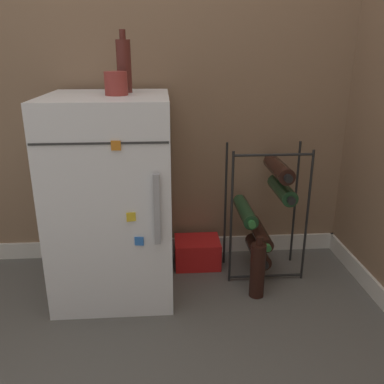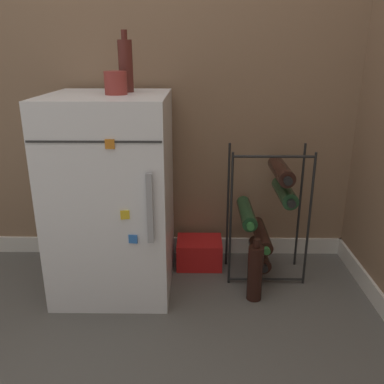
{
  "view_description": "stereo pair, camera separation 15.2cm",
  "coord_description": "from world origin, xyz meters",
  "px_view_note": "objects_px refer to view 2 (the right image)",
  "views": [
    {
      "loc": [
        -0.05,
        -1.36,
        1.08
      ],
      "look_at": [
        0.08,
        0.44,
        0.45
      ],
      "focal_mm": 38.0,
      "sensor_mm": 36.0,
      "label": 1
    },
    {
      "loc": [
        0.1,
        -1.37,
        1.08
      ],
      "look_at": [
        0.08,
        0.44,
        0.45
      ],
      "focal_mm": 38.0,
      "sensor_mm": 36.0,
      "label": 2
    }
  ],
  "objects_px": {
    "soda_box": "(199,252)",
    "fridge_top_cup": "(116,83)",
    "mini_fridge": "(113,194)",
    "loose_bottle_floor": "(255,272)",
    "fridge_top_bottle": "(126,65)",
    "wine_rack": "(267,213)"
  },
  "relations": [
    {
      "from": "soda_box",
      "to": "loose_bottle_floor",
      "type": "height_order",
      "value": "loose_bottle_floor"
    },
    {
      "from": "loose_bottle_floor",
      "to": "fridge_top_bottle",
      "type": "bearing_deg",
      "value": 157.83
    },
    {
      "from": "mini_fridge",
      "to": "fridge_top_bottle",
      "type": "xyz_separation_m",
      "value": [
        0.07,
        0.09,
        0.57
      ]
    },
    {
      "from": "soda_box",
      "to": "fridge_top_bottle",
      "type": "xyz_separation_m",
      "value": [
        -0.33,
        -0.08,
        0.95
      ]
    },
    {
      "from": "soda_box",
      "to": "fridge_top_cup",
      "type": "relative_size",
      "value": 2.47
    },
    {
      "from": "mini_fridge",
      "to": "loose_bottle_floor",
      "type": "relative_size",
      "value": 3.01
    },
    {
      "from": "loose_bottle_floor",
      "to": "soda_box",
      "type": "bearing_deg",
      "value": 128.66
    },
    {
      "from": "mini_fridge",
      "to": "wine_rack",
      "type": "distance_m",
      "value": 0.74
    },
    {
      "from": "mini_fridge",
      "to": "loose_bottle_floor",
      "type": "xyz_separation_m",
      "value": [
        0.65,
        -0.15,
        -0.32
      ]
    },
    {
      "from": "wine_rack",
      "to": "fridge_top_cup",
      "type": "distance_m",
      "value": 0.93
    },
    {
      "from": "mini_fridge",
      "to": "soda_box",
      "type": "distance_m",
      "value": 0.58
    },
    {
      "from": "soda_box",
      "to": "loose_bottle_floor",
      "type": "bearing_deg",
      "value": -51.34
    },
    {
      "from": "wine_rack",
      "to": "loose_bottle_floor",
      "type": "distance_m",
      "value": 0.31
    },
    {
      "from": "wine_rack",
      "to": "soda_box",
      "type": "bearing_deg",
      "value": 164.59
    },
    {
      "from": "soda_box",
      "to": "mini_fridge",
      "type": "bearing_deg",
      "value": -157.74
    },
    {
      "from": "wine_rack",
      "to": "fridge_top_cup",
      "type": "xyz_separation_m",
      "value": [
        -0.68,
        -0.1,
        0.62
      ]
    },
    {
      "from": "mini_fridge",
      "to": "soda_box",
      "type": "bearing_deg",
      "value": 22.26
    },
    {
      "from": "mini_fridge",
      "to": "loose_bottle_floor",
      "type": "bearing_deg",
      "value": -12.84
    },
    {
      "from": "soda_box",
      "to": "fridge_top_bottle",
      "type": "relative_size",
      "value": 0.91
    },
    {
      "from": "wine_rack",
      "to": "loose_bottle_floor",
      "type": "relative_size",
      "value": 2.19
    },
    {
      "from": "soda_box",
      "to": "fridge_top_bottle",
      "type": "bearing_deg",
      "value": -166.72
    },
    {
      "from": "soda_box",
      "to": "wine_rack",
      "type": "bearing_deg",
      "value": -15.41
    }
  ]
}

